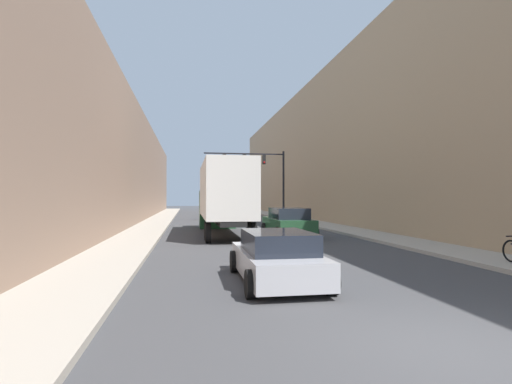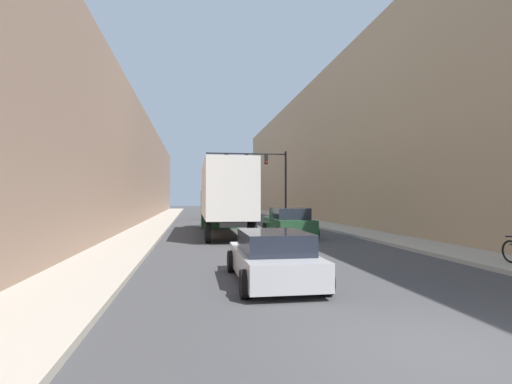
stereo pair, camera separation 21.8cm
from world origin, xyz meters
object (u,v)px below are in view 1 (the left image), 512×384
Objects in this scene: semi_truck at (223,195)px; suv_car at (288,223)px; traffic_signal_gantry at (262,170)px; sedan_car at (276,258)px.

semi_truck is 2.45× the size of suv_car.
semi_truck is 13.83m from traffic_signal_gantry.
sedan_car is (0.21, -13.97, -1.71)m from semi_truck.
suv_car is at bearing -95.14° from traffic_signal_gantry.
sedan_car is at bearing -89.14° from semi_truck.
suv_car is (3.22, 11.48, 0.14)m from sedan_car.
traffic_signal_gantry reaches higher than semi_truck.
semi_truck is at bearing 144.01° from suv_car.
semi_truck reaches higher than suv_car.
sedan_car is 0.90× the size of suv_car.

